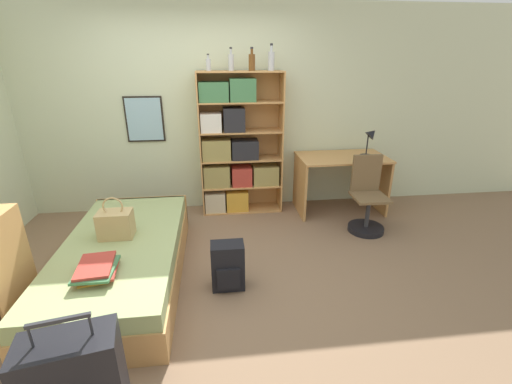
# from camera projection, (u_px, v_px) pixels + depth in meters

# --- Properties ---
(ground_plane) EXTENTS (14.00, 14.00, 0.00)m
(ground_plane) POSITION_uv_depth(u_px,v_px,m) (201.00, 274.00, 3.33)
(ground_plane) COLOR #84664C
(wall_back) EXTENTS (10.00, 0.09, 2.60)m
(wall_back) POSITION_uv_depth(u_px,v_px,m) (198.00, 112.00, 4.40)
(wall_back) COLOR beige
(wall_back) RESTS_ON ground_plane
(bed) EXTENTS (1.03, 2.08, 0.42)m
(bed) POSITION_uv_depth(u_px,v_px,m) (124.00, 259.00, 3.19)
(bed) COLOR tan
(bed) RESTS_ON ground_plane
(handbag) EXTENTS (0.30, 0.20, 0.39)m
(handbag) POSITION_uv_depth(u_px,v_px,m) (116.00, 224.00, 3.12)
(handbag) COLOR tan
(handbag) RESTS_ON bed
(book_stack_on_bed) EXTENTS (0.32, 0.39, 0.09)m
(book_stack_on_bed) POSITION_uv_depth(u_px,v_px,m) (96.00, 270.00, 2.59)
(book_stack_on_bed) COLOR gold
(book_stack_on_bed) RESTS_ON bed
(bookcase) EXTENTS (1.05, 0.33, 1.81)m
(bookcase) POSITION_uv_depth(u_px,v_px,m) (234.00, 150.00, 4.41)
(bookcase) COLOR tan
(bookcase) RESTS_ON ground_plane
(bottle_green) EXTENTS (0.06, 0.06, 0.19)m
(bottle_green) POSITION_uv_depth(u_px,v_px,m) (208.00, 64.00, 4.00)
(bottle_green) COLOR #B7BCC1
(bottle_green) RESTS_ON bookcase
(bottle_brown) EXTENTS (0.07, 0.07, 0.26)m
(bottle_brown) POSITION_uv_depth(u_px,v_px,m) (231.00, 62.00, 4.04)
(bottle_brown) COLOR #B7BCC1
(bottle_brown) RESTS_ON bookcase
(bottle_clear) EXTENTS (0.08, 0.08, 0.26)m
(bottle_clear) POSITION_uv_depth(u_px,v_px,m) (252.00, 62.00, 4.00)
(bottle_clear) COLOR brown
(bottle_clear) RESTS_ON bookcase
(bottle_blue) EXTENTS (0.08, 0.08, 0.30)m
(bottle_blue) POSITION_uv_depth(u_px,v_px,m) (271.00, 60.00, 4.03)
(bottle_blue) COLOR #B7BCC1
(bottle_blue) RESTS_ON bookcase
(desk) EXTENTS (1.14, 0.67, 0.76)m
(desk) POSITION_uv_depth(u_px,v_px,m) (341.00, 174.00, 4.53)
(desk) COLOR tan
(desk) RESTS_ON ground_plane
(desk_lamp) EXTENTS (0.21, 0.16, 0.38)m
(desk_lamp) POSITION_uv_depth(u_px,v_px,m) (371.00, 138.00, 4.37)
(desk_lamp) COLOR black
(desk_lamp) RESTS_ON desk
(desk_chair) EXTENTS (0.43, 0.43, 0.90)m
(desk_chair) POSITION_uv_depth(u_px,v_px,m) (367.00, 207.00, 4.09)
(desk_chair) COLOR black
(desk_chair) RESTS_ON ground_plane
(backpack) EXTENTS (0.29, 0.22, 0.44)m
(backpack) POSITION_uv_depth(u_px,v_px,m) (228.00, 266.00, 3.07)
(backpack) COLOR black
(backpack) RESTS_ON ground_plane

